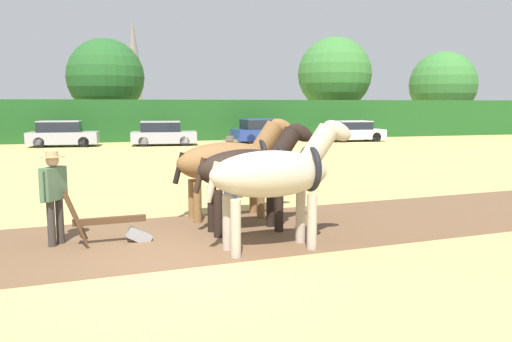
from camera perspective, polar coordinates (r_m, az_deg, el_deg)
The scene contains 16 objects.
ground_plane at distance 8.65m, azimuth -8.10°, elevation -9.77°, with size 240.00×240.00×0.00m, color tan.
hedgerow at distance 36.06m, azimuth -13.99°, elevation 5.62°, with size 72.97×1.56×2.89m, color #1E511E.
tree_left at distance 41.85m, azimuth -16.80°, elevation 10.22°, with size 6.03×6.03×7.72m.
tree_center_left at distance 45.48m, azimuth 8.96°, elevation 10.86°, with size 6.49×6.49×8.45m.
tree_center at distance 53.03m, azimuth 20.58°, elevation 9.19°, with size 6.49×6.49×7.70m.
church_spire at distance 72.17m, azimuth -13.83°, elevation 11.38°, with size 2.22×2.22×14.42m.
draft_horse_lead_left at distance 8.79m, azimuth 2.30°, elevation -0.35°, with size 2.86×1.04×2.37m.
draft_horse_lead_right at distance 10.04m, azimuth -0.61°, elevation 0.21°, with size 2.64×1.00×2.26m.
draft_horse_trail_left at distance 11.30m, azimuth -2.86°, elevation 1.10°, with size 2.94×1.11×2.33m.
plow at distance 9.68m, azimuth -15.61°, elevation -6.16°, with size 1.58×0.49×1.13m.
farmer_at_plow at distance 9.79m, azimuth -22.10°, elevation -2.05°, with size 0.45×0.57×1.74m.
farmer_beside_team at distance 13.33m, azimuth -3.00°, elevation 0.92°, with size 0.54×0.47×1.73m.
parked_car_center_left at distance 32.77m, azimuth -21.27°, elevation 3.93°, with size 4.18×2.02×1.57m.
parked_car_center at distance 32.00m, azimuth -10.59°, elevation 4.20°, with size 4.16×2.12×1.52m.
parked_car_center_right at distance 33.85m, azimuth 0.82°, elevation 4.57°, with size 4.40×2.31×1.59m.
parked_car_right at distance 35.61m, azimuth 11.21°, elevation 4.46°, with size 3.96×1.99×1.43m.
Camera 1 is at (-1.04, -8.19, 2.58)m, focal length 35.00 mm.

